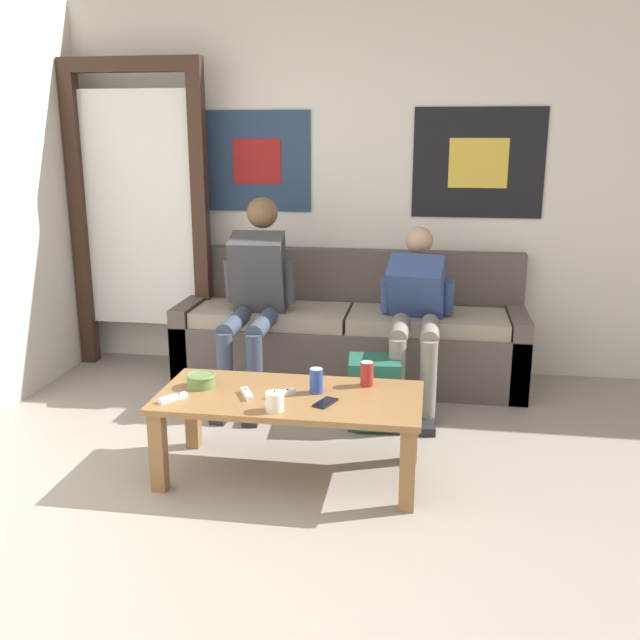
{
  "coord_description": "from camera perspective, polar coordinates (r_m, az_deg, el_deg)",
  "views": [
    {
      "loc": [
        0.73,
        -2.38,
        1.66
      ],
      "look_at": [
        0.14,
        1.37,
        0.66
      ],
      "focal_mm": 40.0,
      "sensor_mm": 36.0,
      "label": 1
    }
  ],
  "objects": [
    {
      "name": "ceramic_bowl",
      "position": [
        3.62,
        -9.5,
        -4.73
      ],
      "size": [
        0.15,
        0.15,
        0.07
      ],
      "color": "#607F47",
      "rests_on": "coffee_table"
    },
    {
      "name": "game_controller_far_center",
      "position": [
        3.48,
        -11.65,
        -6.12
      ],
      "size": [
        0.12,
        0.13,
        0.03
      ],
      "color": "white",
      "rests_on": "coffee_table"
    },
    {
      "name": "door_frame",
      "position": [
        5.22,
        -14.31,
        9.25
      ],
      "size": [
        1.0,
        0.1,
        2.15
      ],
      "color": "#382319",
      "rests_on": "ground_plane"
    },
    {
      "name": "wall_back",
      "position": [
        5.06,
        0.69,
        10.43
      ],
      "size": [
        10.0,
        0.07,
        2.55
      ],
      "color": "silver",
      "rests_on": "ground_plane"
    },
    {
      "name": "person_seated_adult",
      "position": [
        4.57,
        -5.22,
        2.4
      ],
      "size": [
        0.47,
        0.95,
        1.25
      ],
      "color": "#384256",
      "rests_on": "ground_plane"
    },
    {
      "name": "game_controller_near_right",
      "position": [
        3.47,
        -5.86,
        -5.9
      ],
      "size": [
        0.1,
        0.14,
        0.03
      ],
      "color": "white",
      "rests_on": "coffee_table"
    },
    {
      "name": "cell_phone",
      "position": [
        3.37,
        0.45,
        -6.62
      ],
      "size": [
        0.11,
        0.15,
        0.01
      ],
      "color": "black",
      "rests_on": "coffee_table"
    },
    {
      "name": "pillar_candle",
      "position": [
        3.28,
        -3.64,
        -6.53
      ],
      "size": [
        0.08,
        0.08,
        0.1
      ],
      "color": "silver",
      "rests_on": "coffee_table"
    },
    {
      "name": "game_controller_near_left",
      "position": [
        3.46,
        -3.08,
        -5.89
      ],
      "size": [
        0.12,
        0.13,
        0.03
      ],
      "color": "white",
      "rests_on": "coffee_table"
    },
    {
      "name": "ground_plane",
      "position": [
        2.99,
        -7.15,
        -19.09
      ],
      "size": [
        18.0,
        18.0,
        0.0
      ],
      "primitive_type": "plane",
      "color": "gray"
    },
    {
      "name": "coffee_table",
      "position": [
        3.51,
        -2.43,
        -7.03
      ],
      "size": [
        1.28,
        0.61,
        0.43
      ],
      "color": "olive",
      "rests_on": "ground_plane"
    },
    {
      "name": "person_seated_teen",
      "position": [
        4.46,
        7.69,
        0.87
      ],
      "size": [
        0.47,
        0.99,
        1.07
      ],
      "color": "gray",
      "rests_on": "ground_plane"
    },
    {
      "name": "couch",
      "position": [
        4.89,
        2.39,
        -1.39
      ],
      "size": [
        2.33,
        0.67,
        0.87
      ],
      "color": "#564C47",
      "rests_on": "ground_plane"
    },
    {
      "name": "drink_can_blue",
      "position": [
        3.48,
        -0.3,
        -4.87
      ],
      "size": [
        0.07,
        0.07,
        0.12
      ],
      "color": "#28479E",
      "rests_on": "coffee_table"
    },
    {
      "name": "backpack",
      "position": [
        4.16,
        4.34,
        -5.92
      ],
      "size": [
        0.32,
        0.32,
        0.4
      ],
      "color": "#1E5642",
      "rests_on": "ground_plane"
    },
    {
      "name": "drink_can_red",
      "position": [
        3.59,
        3.77,
        -4.32
      ],
      "size": [
        0.07,
        0.07,
        0.12
      ],
      "color": "maroon",
      "rests_on": "coffee_table"
    }
  ]
}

